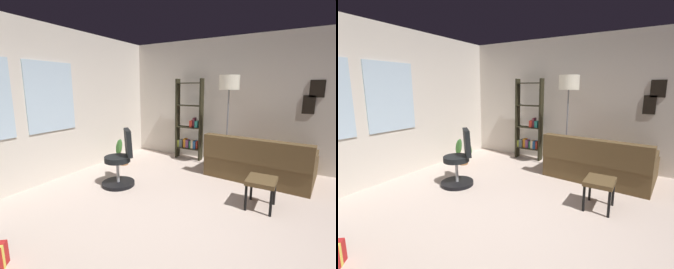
% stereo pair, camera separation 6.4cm
% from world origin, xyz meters
% --- Properties ---
extents(ground_plane, '(5.51, 5.45, 0.10)m').
position_xyz_m(ground_plane, '(0.00, 0.00, -0.05)').
color(ground_plane, beige).
extents(wall_back_with_windows, '(5.51, 0.12, 2.73)m').
position_xyz_m(wall_back_with_windows, '(-0.02, 2.77, 1.37)').
color(wall_back_with_windows, beige).
rests_on(wall_back_with_windows, ground_plane).
extents(wall_right_with_frames, '(0.12, 5.45, 2.73)m').
position_xyz_m(wall_right_with_frames, '(2.81, -0.00, 1.37)').
color(wall_right_with_frames, beige).
rests_on(wall_right_with_frames, ground_plane).
extents(couch, '(1.63, 1.95, 0.81)m').
position_xyz_m(couch, '(2.11, -0.58, 0.28)').
color(couch, brown).
rests_on(couch, ground_plane).
extents(footstool, '(0.44, 0.38, 0.43)m').
position_xyz_m(footstool, '(0.85, -0.73, 0.36)').
color(footstool, brown).
rests_on(footstool, ground_plane).
extents(office_chair, '(0.59, 0.59, 0.98)m').
position_xyz_m(office_chair, '(0.50, 1.50, 0.38)').
color(office_chair, black).
rests_on(office_chair, ground_plane).
extents(bookshelf, '(0.18, 0.64, 1.86)m').
position_xyz_m(bookshelf, '(2.54, 1.16, 0.81)').
color(bookshelf, black).
rests_on(bookshelf, ground_plane).
extents(floor_lamp, '(0.39, 0.39, 1.90)m').
position_xyz_m(floor_lamp, '(2.22, 0.18, 1.65)').
color(floor_lamp, slate).
rests_on(floor_lamp, ground_plane).
extents(potted_plant, '(0.33, 0.39, 0.60)m').
position_xyz_m(potted_plant, '(1.42, 2.20, 0.29)').
color(potted_plant, brown).
rests_on(potted_plant, ground_plane).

